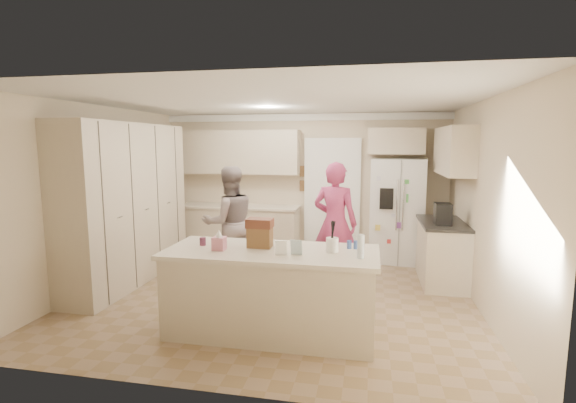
% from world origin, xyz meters
% --- Properties ---
extents(floor, '(5.20, 4.60, 0.02)m').
position_xyz_m(floor, '(0.00, 0.00, -0.01)').
color(floor, '#8B7259').
rests_on(floor, ground).
extents(ceiling, '(5.20, 4.60, 0.02)m').
position_xyz_m(ceiling, '(0.00, 0.00, 2.61)').
color(ceiling, white).
rests_on(ceiling, wall_back).
extents(wall_back, '(5.20, 0.02, 2.60)m').
position_xyz_m(wall_back, '(0.00, 2.31, 1.30)').
color(wall_back, beige).
rests_on(wall_back, ground).
extents(wall_front, '(5.20, 0.02, 2.60)m').
position_xyz_m(wall_front, '(0.00, -2.31, 1.30)').
color(wall_front, beige).
rests_on(wall_front, ground).
extents(wall_left, '(0.02, 4.60, 2.60)m').
position_xyz_m(wall_left, '(-2.61, 0.00, 1.30)').
color(wall_left, beige).
rests_on(wall_left, ground).
extents(wall_right, '(0.02, 4.60, 2.60)m').
position_xyz_m(wall_right, '(2.61, 0.00, 1.30)').
color(wall_right, beige).
rests_on(wall_right, ground).
extents(crown_back, '(5.20, 0.08, 0.12)m').
position_xyz_m(crown_back, '(0.00, 2.26, 2.53)').
color(crown_back, white).
rests_on(crown_back, wall_back).
extents(pantry_bank, '(0.60, 2.60, 2.35)m').
position_xyz_m(pantry_bank, '(-2.30, 0.20, 1.18)').
color(pantry_bank, beige).
rests_on(pantry_bank, floor).
extents(back_base_cab, '(2.20, 0.60, 0.88)m').
position_xyz_m(back_base_cab, '(-1.15, 2.00, 0.44)').
color(back_base_cab, beige).
rests_on(back_base_cab, floor).
extents(back_countertop, '(2.24, 0.63, 0.04)m').
position_xyz_m(back_countertop, '(-1.15, 1.99, 0.90)').
color(back_countertop, beige).
rests_on(back_countertop, back_base_cab).
extents(back_upper_cab, '(2.20, 0.35, 0.80)m').
position_xyz_m(back_upper_cab, '(-1.15, 2.12, 1.90)').
color(back_upper_cab, beige).
rests_on(back_upper_cab, wall_back).
extents(doorway_opening, '(0.90, 0.06, 2.10)m').
position_xyz_m(doorway_opening, '(0.55, 2.28, 1.05)').
color(doorway_opening, black).
rests_on(doorway_opening, floor).
extents(doorway_casing, '(1.02, 0.03, 2.22)m').
position_xyz_m(doorway_casing, '(0.55, 2.24, 1.05)').
color(doorway_casing, white).
rests_on(doorway_casing, floor).
extents(wall_frame_upper, '(0.15, 0.02, 0.20)m').
position_xyz_m(wall_frame_upper, '(0.02, 2.27, 1.55)').
color(wall_frame_upper, brown).
rests_on(wall_frame_upper, wall_back).
extents(wall_frame_lower, '(0.15, 0.02, 0.20)m').
position_xyz_m(wall_frame_lower, '(0.02, 2.27, 1.28)').
color(wall_frame_lower, brown).
rests_on(wall_frame_lower, wall_back).
extents(refrigerator, '(0.98, 0.80, 1.80)m').
position_xyz_m(refrigerator, '(1.72, 2.06, 0.90)').
color(refrigerator, white).
rests_on(refrigerator, floor).
extents(fridge_seam, '(0.02, 0.02, 1.78)m').
position_xyz_m(fridge_seam, '(1.72, 1.71, 0.90)').
color(fridge_seam, gray).
rests_on(fridge_seam, refrigerator).
extents(fridge_dispenser, '(0.22, 0.03, 0.35)m').
position_xyz_m(fridge_dispenser, '(1.50, 1.70, 1.15)').
color(fridge_dispenser, black).
rests_on(fridge_dispenser, refrigerator).
extents(fridge_handle_l, '(0.02, 0.02, 0.85)m').
position_xyz_m(fridge_handle_l, '(1.67, 1.69, 1.05)').
color(fridge_handle_l, silver).
rests_on(fridge_handle_l, refrigerator).
extents(fridge_handle_r, '(0.02, 0.02, 0.85)m').
position_xyz_m(fridge_handle_r, '(1.77, 1.69, 1.05)').
color(fridge_handle_r, silver).
rests_on(fridge_handle_r, refrigerator).
extents(over_fridge_cab, '(0.95, 0.35, 0.45)m').
position_xyz_m(over_fridge_cab, '(1.65, 2.12, 2.10)').
color(over_fridge_cab, beige).
rests_on(over_fridge_cab, wall_back).
extents(right_base_cab, '(0.60, 1.20, 0.88)m').
position_xyz_m(right_base_cab, '(2.30, 1.00, 0.44)').
color(right_base_cab, beige).
rests_on(right_base_cab, floor).
extents(right_countertop, '(0.63, 1.24, 0.04)m').
position_xyz_m(right_countertop, '(2.29, 1.00, 0.90)').
color(right_countertop, '#2D2B28').
rests_on(right_countertop, right_base_cab).
extents(right_upper_cab, '(0.35, 1.50, 0.70)m').
position_xyz_m(right_upper_cab, '(2.43, 1.20, 1.95)').
color(right_upper_cab, beige).
rests_on(right_upper_cab, wall_right).
extents(coffee_maker, '(0.22, 0.28, 0.30)m').
position_xyz_m(coffee_maker, '(2.25, 0.80, 1.07)').
color(coffee_maker, black).
rests_on(coffee_maker, right_countertop).
extents(island_base, '(2.20, 0.90, 0.88)m').
position_xyz_m(island_base, '(0.20, -1.10, 0.44)').
color(island_base, beige).
rests_on(island_base, floor).
extents(island_top, '(2.28, 0.96, 0.05)m').
position_xyz_m(island_top, '(0.20, -1.10, 0.90)').
color(island_top, beige).
rests_on(island_top, island_base).
extents(utensil_crock, '(0.13, 0.13, 0.15)m').
position_xyz_m(utensil_crock, '(0.85, -1.05, 1.00)').
color(utensil_crock, white).
rests_on(utensil_crock, island_top).
extents(tissue_box, '(0.13, 0.13, 0.14)m').
position_xyz_m(tissue_box, '(-0.35, -1.20, 1.00)').
color(tissue_box, '#CB768D').
rests_on(tissue_box, island_top).
extents(tissue_plume, '(0.08, 0.08, 0.08)m').
position_xyz_m(tissue_plume, '(-0.35, -1.20, 1.10)').
color(tissue_plume, white).
rests_on(tissue_plume, tissue_box).
extents(dollhouse_body, '(0.26, 0.18, 0.22)m').
position_xyz_m(dollhouse_body, '(0.05, -1.00, 1.04)').
color(dollhouse_body, brown).
rests_on(dollhouse_body, island_top).
extents(dollhouse_roof, '(0.28, 0.20, 0.10)m').
position_xyz_m(dollhouse_roof, '(0.05, -1.00, 1.20)').
color(dollhouse_roof, '#592D1E').
rests_on(dollhouse_roof, dollhouse_body).
extents(jam_jar, '(0.07, 0.07, 0.09)m').
position_xyz_m(jam_jar, '(-0.60, -1.05, 0.97)').
color(jam_jar, '#59263F').
rests_on(jam_jar, island_top).
extents(greeting_card_a, '(0.12, 0.06, 0.16)m').
position_xyz_m(greeting_card_a, '(0.35, -1.30, 1.01)').
color(greeting_card_a, white).
rests_on(greeting_card_a, island_top).
extents(greeting_card_b, '(0.12, 0.05, 0.16)m').
position_xyz_m(greeting_card_b, '(0.50, -1.25, 1.01)').
color(greeting_card_b, silver).
rests_on(greeting_card_b, island_top).
extents(water_bottle, '(0.07, 0.07, 0.24)m').
position_xyz_m(water_bottle, '(1.15, -1.25, 1.04)').
color(water_bottle, silver).
rests_on(water_bottle, island_top).
extents(shaker_salt, '(0.05, 0.05, 0.09)m').
position_xyz_m(shaker_salt, '(1.02, -0.88, 0.97)').
color(shaker_salt, '#36539D').
rests_on(shaker_salt, island_top).
extents(shaker_pepper, '(0.05, 0.05, 0.09)m').
position_xyz_m(shaker_pepper, '(1.09, -0.88, 0.97)').
color(shaker_pepper, '#36539D').
rests_on(shaker_pepper, island_top).
extents(teen_boy, '(1.06, 1.01, 1.72)m').
position_xyz_m(teen_boy, '(-0.87, 0.63, 0.86)').
color(teen_boy, gray).
rests_on(teen_boy, floor).
extents(teen_girl, '(0.74, 0.57, 1.80)m').
position_xyz_m(teen_girl, '(0.74, 0.67, 0.90)').
color(teen_girl, '#BA3F76').
rests_on(teen_girl, floor).
extents(fridge_magnets, '(0.76, 0.02, 1.44)m').
position_xyz_m(fridge_magnets, '(1.72, 1.70, 0.90)').
color(fridge_magnets, tan).
rests_on(fridge_magnets, refrigerator).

